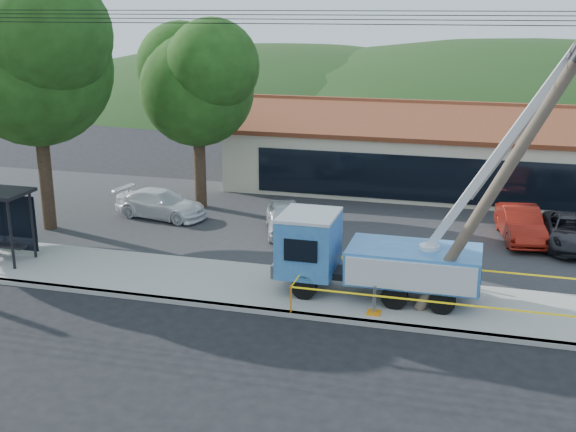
% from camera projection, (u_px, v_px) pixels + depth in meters
% --- Properties ---
extents(ground, '(120.00, 120.00, 0.00)m').
position_uv_depth(ground, '(257.00, 344.00, 20.89)').
color(ground, black).
rests_on(ground, ground).
extents(curb, '(60.00, 0.25, 0.15)m').
position_uv_depth(curb, '(277.00, 313.00, 22.81)').
color(curb, '#9F9B95').
rests_on(curb, ground).
extents(sidewalk, '(60.00, 4.00, 0.15)m').
position_uv_depth(sidewalk, '(293.00, 290.00, 24.56)').
color(sidewalk, '#9F9B95').
rests_on(sidewalk, ground).
extents(parking_lot, '(60.00, 12.00, 0.10)m').
position_uv_depth(parking_lot, '(340.00, 225.00, 31.97)').
color(parking_lot, '#28282B').
rests_on(parking_lot, ground).
extents(strip_mall, '(22.50, 8.53, 4.67)m').
position_uv_depth(strip_mall, '(446.00, 154.00, 37.80)').
color(strip_mall, beige).
rests_on(strip_mall, ground).
extents(tree_west_near, '(7.56, 6.72, 10.80)m').
position_uv_depth(tree_west_near, '(34.00, 53.00, 29.24)').
color(tree_west_near, '#332316').
rests_on(tree_west_near, ground).
extents(tree_lot, '(6.30, 5.60, 8.94)m').
position_uv_depth(tree_lot, '(197.00, 78.00, 32.95)').
color(tree_lot, '#332316').
rests_on(tree_lot, ground).
extents(hill_west, '(78.40, 56.00, 28.00)m').
position_uv_depth(hill_west, '(282.00, 98.00, 75.58)').
color(hill_west, '#1C3A15').
rests_on(hill_west, ground).
extents(hill_center, '(89.60, 64.00, 32.00)m').
position_uv_depth(hill_center, '(532.00, 107.00, 69.16)').
color(hill_center, '#1C3A15').
rests_on(hill_center, ground).
extents(utility_truck, '(9.67, 3.56, 9.38)m').
position_uv_depth(utility_truck, '(373.00, 253.00, 23.67)').
color(utility_truck, black).
rests_on(utility_truck, ground).
extents(leaning_pole, '(4.86, 1.99, 9.30)m').
position_uv_depth(leaning_pole, '(515.00, 157.00, 20.82)').
color(leaning_pole, brown).
rests_on(leaning_pole, ground).
extents(caution_tape, '(10.25, 3.15, 0.91)m').
position_uv_depth(caution_tape, '(461.00, 290.00, 22.58)').
color(caution_tape, orange).
rests_on(caution_tape, ground).
extents(car_silver, '(2.75, 4.19, 1.33)m').
position_uv_depth(car_silver, '(285.00, 235.00, 30.72)').
color(car_silver, silver).
rests_on(car_silver, ground).
extents(car_red, '(2.10, 4.35, 1.38)m').
position_uv_depth(car_red, '(519.00, 242.00, 29.80)').
color(car_red, maroon).
rests_on(car_red, ground).
extents(car_white, '(4.59, 2.45, 1.27)m').
position_uv_depth(car_white, '(162.00, 219.00, 32.95)').
color(car_white, white).
rests_on(car_white, ground).
extents(car_dark, '(2.19, 4.54, 1.25)m').
position_uv_depth(car_dark, '(570.00, 249.00, 28.97)').
color(car_dark, black).
rests_on(car_dark, ground).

